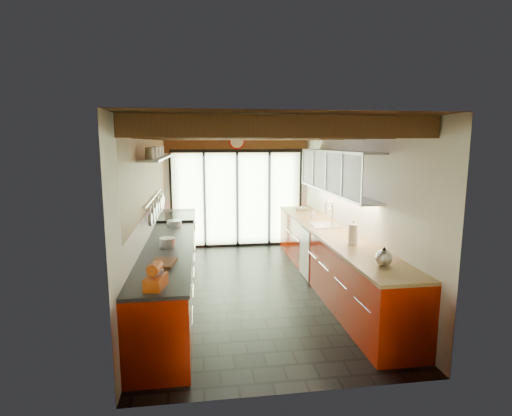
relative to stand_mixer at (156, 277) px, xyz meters
name	(u,v)px	position (x,y,z in m)	size (l,w,h in m)	color
ground	(254,288)	(1.27, 2.24, -1.02)	(5.50, 5.50, 0.00)	black
room_shell	(253,187)	(1.27, 2.24, 0.63)	(5.50, 5.50, 5.50)	silver
ceiling_beams	(250,134)	(1.27, 2.62, 1.44)	(3.14, 5.06, 4.90)	#593316
glass_door	(237,173)	(1.27, 4.94, 0.64)	(2.95, 0.10, 2.90)	#C6EAAD
left_counter	(172,264)	(-0.01, 2.24, -0.56)	(0.68, 5.00, 0.92)	#A01800
range_stove	(177,241)	(-0.01, 3.69, -0.55)	(0.66, 0.90, 0.97)	silver
right_counter	(330,258)	(2.54, 2.24, -0.56)	(0.68, 5.00, 0.92)	#A01800
sink_assembly	(325,223)	(2.56, 2.64, -0.06)	(0.45, 0.52, 0.43)	silver
upper_cabinets_right	(336,172)	(2.70, 2.54, 0.83)	(0.34, 3.00, 3.00)	silver
left_wall_fixtures	(158,178)	(-0.20, 2.53, 0.76)	(0.28, 2.60, 0.96)	silver
stand_mixer	(156,277)	(0.00, 0.00, 0.00)	(0.22, 0.32, 0.27)	#CA4810
pot_large	(168,243)	(0.00, 1.52, -0.04)	(0.22, 0.22, 0.14)	silver
pot_small	(174,223)	(0.00, 2.96, -0.06)	(0.25, 0.25, 0.09)	silver
cutting_board	(163,263)	(0.00, 0.77, -0.09)	(0.27, 0.38, 0.03)	brown
kettle	(384,257)	(2.54, 0.37, 0.00)	(0.25, 0.27, 0.23)	silver
paper_towel	(353,235)	(2.54, 1.32, 0.04)	(0.15, 0.15, 0.34)	white
soap_bottle	(313,214)	(2.54, 3.31, -0.02)	(0.08, 0.08, 0.17)	silver
bowl	(301,209)	(2.54, 4.20, -0.07)	(0.25, 0.25, 0.06)	silver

